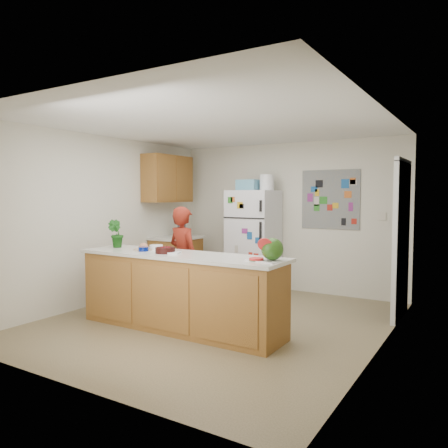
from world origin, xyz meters
The scene contains 26 objects.
floor centered at (0.00, 0.00, -0.01)m, with size 4.00×4.50×0.02m, color brown.
wall_back centered at (0.00, 2.26, 1.25)m, with size 4.00×0.02×2.50m, color beige.
wall_left centered at (-2.01, 0.00, 1.25)m, with size 0.02×4.50×2.50m, color beige.
wall_right centered at (2.01, 0.00, 1.25)m, with size 0.02×4.50×2.50m, color beige.
ceiling centered at (0.00, 0.00, 2.51)m, with size 4.00×4.50×0.02m, color white.
doorway centered at (1.99, 1.45, 1.02)m, with size 0.03×0.85×2.04m, color black.
peninsula_base centered at (-0.20, -0.50, 0.44)m, with size 2.60×0.62×0.88m, color brown.
peninsula_top centered at (-0.20, -0.50, 0.90)m, with size 2.68×0.70×0.04m, color silver.
side_counter_base centered at (-1.69, 1.35, 0.43)m, with size 0.60×0.80×0.86m, color brown.
side_counter_top centered at (-1.69, 1.35, 0.88)m, with size 0.64×0.84×0.04m, color silver.
upper_cabinets centered at (-1.82, 1.30, 1.90)m, with size 0.35×1.00×0.80m, color brown.
refrigerator centered at (-0.45, 1.88, 0.85)m, with size 0.75×0.70×1.70m, color silver.
fridge_top_bin centered at (-0.55, 1.88, 1.79)m, with size 0.35×0.28×0.18m, color #5999B2.
photo_collage centered at (0.75, 2.24, 1.55)m, with size 0.95×0.01×0.95m, color slate.
person centered at (-0.70, 0.24, 0.73)m, with size 0.53×0.35×1.46m, color maroon.
blender_appliance centered at (-1.64, 1.45, 1.09)m, with size 0.14×0.14×0.38m, color black.
cutting_board centered at (0.95, -0.51, 0.93)m, with size 0.36×0.27×0.01m, color silver.
watermelon centered at (1.01, -0.49, 1.05)m, with size 0.24×0.24×0.24m, color #345817.
watermelon_slice centered at (0.86, -0.56, 0.94)m, with size 0.15×0.15×0.02m, color red.
cherry_bowl centered at (-0.37, -0.56, 0.96)m, with size 0.24×0.24×0.07m, color black.
white_bowl centered at (-0.69, -0.35, 0.95)m, with size 0.17×0.17×0.06m, color silver.
cobalt_bowl centered at (-0.73, -0.55, 0.95)m, with size 0.13×0.13×0.05m, color #02105B.
plate centered at (-0.81, -0.45, 0.93)m, with size 0.26×0.26×0.02m, color #C3B399.
paper_towel centered at (-0.28, -0.55, 0.93)m, with size 0.18×0.16×0.02m, color white.
keys centered at (1.00, -0.59, 0.93)m, with size 0.09×0.04×0.01m, color gray.
potted_plant centered at (-1.31, -0.45, 1.11)m, with size 0.20×0.17×0.37m, color #144517.
Camera 1 is at (2.95, -4.64, 1.61)m, focal length 35.00 mm.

